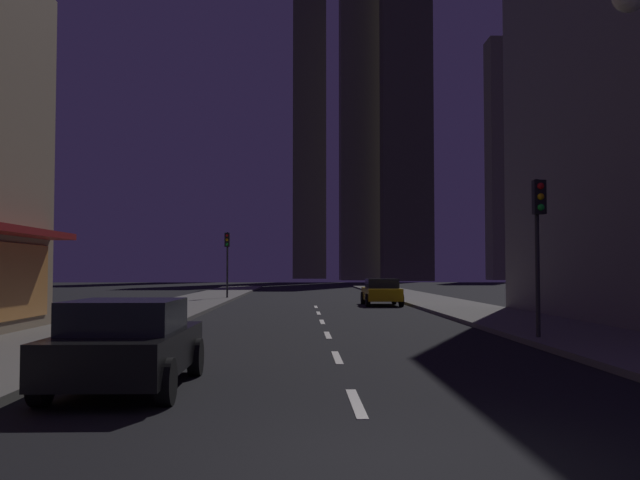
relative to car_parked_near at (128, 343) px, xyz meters
The scene contains 13 objects.
ground_plane 27.80m from the car_parked_near, 82.56° to the left, with size 78.00×136.00×0.10m, color black.
sidewalk_right 29.53m from the car_parked_near, 68.96° to the left, with size 4.00×76.00×0.15m, color #605E59.
sidewalk_left 27.77m from the car_parked_near, 97.04° to the left, with size 4.00×76.00×0.15m, color #605E59.
lane_marking_center 9.86m from the car_parked_near, 68.53° to the left, with size 0.16×33.40×0.01m.
skyscraper_distant_tall 146.82m from the car_parked_near, 88.08° to the left, with size 7.29×5.84×77.60m, color #474335.
skyscraper_distant_mid 123.58m from the car_parked_near, 83.34° to the left, with size 7.23×6.50×64.35m, color #534F3E.
skyscraper_distant_short 114.92m from the car_parked_near, 78.92° to the left, with size 8.58×6.37×59.09m, color #3E3B2F.
skyscraper_distant_slender 129.63m from the car_parked_near, 70.74° to the left, with size 6.27×5.29×46.54m, color #5E5946.
car_parked_near is the anchor object (origin of this frame).
car_parked_far 27.24m from the car_parked_near, 74.67° to the left, with size 1.98×4.24×1.45m.
fire_hydrant_far_left 17.38m from the car_parked_near, 97.60° to the left, with size 0.42×0.30×0.65m.
traffic_light_near_right 11.62m from the car_parked_near, 36.77° to the left, with size 0.32×0.48×4.20m.
traffic_light_far_left 33.36m from the car_parked_near, 93.27° to the left, with size 0.32×0.48×4.20m.
Camera 1 is at (-0.81, -6.89, 1.93)m, focal length 38.95 mm.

